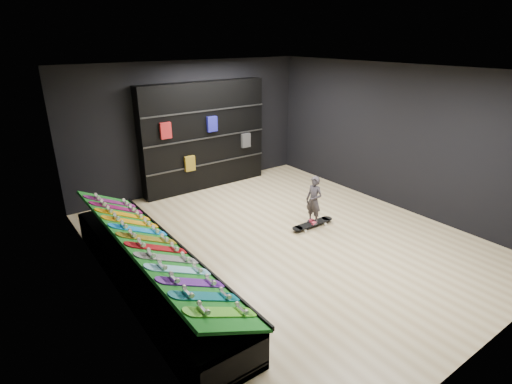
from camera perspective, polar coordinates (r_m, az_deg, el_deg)
floor at (r=7.42m, az=4.06°, el=-6.83°), size 6.00×7.00×0.01m
ceiling at (r=6.55m, az=4.77°, el=16.94°), size 6.00×7.00×0.01m
wall_back at (r=9.68m, az=-9.26°, el=9.21°), size 6.00×0.02×3.00m
wall_front at (r=4.93m, az=31.80°, el=-6.08°), size 6.00×0.02×3.00m
wall_left at (r=5.50m, az=-20.27°, el=-1.38°), size 0.02×7.00×3.00m
wall_right at (r=9.02m, az=19.25°, el=7.39°), size 0.02×7.00×3.00m
display_rack at (r=6.17m, az=-14.72°, el=-11.19°), size 0.90×4.50×0.50m
turf_ramp at (r=5.96m, az=-14.69°, el=-7.32°), size 0.92×4.50×0.46m
back_shelving at (r=9.68m, az=-7.43°, el=7.90°), size 3.17×0.37×2.54m
floor_skateboard at (r=7.93m, az=8.08°, el=-4.64°), size 0.98×0.24×0.09m
child at (r=7.79m, az=8.20°, el=-2.48°), size 0.18×0.23×0.57m
display_board_0 at (r=4.49m, az=-4.94°, el=-16.73°), size 0.93×0.22×0.50m
display_board_1 at (r=4.73m, az=-7.19°, el=-14.57°), size 0.93×0.22×0.50m
display_board_2 at (r=4.99m, az=-9.19°, el=-12.61°), size 0.93×0.22×0.50m
display_board_3 at (r=5.25m, az=-10.96°, el=-10.82°), size 0.93×0.22×0.50m
display_board_4 at (r=5.53m, az=-12.54°, el=-9.21°), size 0.93×0.22×0.50m
display_board_5 at (r=5.81m, az=-13.95°, el=-7.74°), size 0.93×0.22×0.50m
display_board_6 at (r=6.09m, az=-15.22°, el=-6.40°), size 0.93×0.22×0.50m
display_board_7 at (r=6.39m, az=-16.38°, el=-5.19°), size 0.93×0.22×0.50m
display_board_8 at (r=6.69m, az=-17.42°, el=-4.08°), size 0.93×0.22×0.50m
display_board_9 at (r=6.99m, az=-18.38°, el=-3.06°), size 0.93×0.22×0.50m
display_board_10 at (r=7.30m, az=-19.25°, el=-2.13°), size 0.93×0.22×0.50m
display_board_11 at (r=7.61m, az=-20.05°, el=-1.27°), size 0.93×0.22×0.50m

